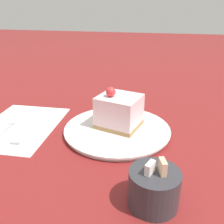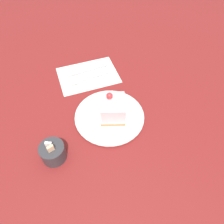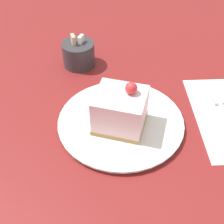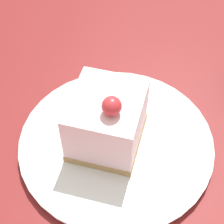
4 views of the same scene
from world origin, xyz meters
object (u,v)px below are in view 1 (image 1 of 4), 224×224
(fork, at_px, (27,128))
(cake_slice, at_px, (119,111))
(sugar_bowl, at_px, (154,188))
(plate, at_px, (117,130))
(knife, at_px, (14,121))

(fork, bearing_deg, cake_slice, -175.32)
(fork, relative_size, sugar_bowl, 2.09)
(sugar_bowl, bearing_deg, plate, -66.08)
(fork, height_order, knife, same)
(plate, distance_m, fork, 0.22)
(fork, xyz_separation_m, sugar_bowl, (-0.31, 0.18, 0.02))
(sugar_bowl, bearing_deg, knife, -30.19)
(plate, height_order, cake_slice, cake_slice)
(fork, distance_m, sugar_bowl, 0.36)
(knife, relative_size, sugar_bowl, 2.42)
(knife, xyz_separation_m, sugar_bowl, (-0.36, 0.21, 0.02))
(cake_slice, bearing_deg, knife, 19.03)
(cake_slice, relative_size, knife, 0.59)
(plate, height_order, sugar_bowl, sugar_bowl)
(plate, xyz_separation_m, cake_slice, (-0.00, -0.01, 0.04))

